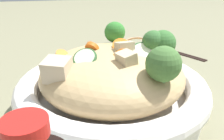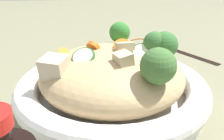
{
  "view_description": "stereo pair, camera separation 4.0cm",
  "coord_description": "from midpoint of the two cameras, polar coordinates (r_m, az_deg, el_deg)",
  "views": [
    {
      "loc": [
        0.37,
        -0.07,
        0.23
      ],
      "look_at": [
        0.0,
        0.0,
        0.07
      ],
      "focal_mm": 39.32,
      "sensor_mm": 36.0,
      "label": 1
    },
    {
      "loc": [
        0.37,
        -0.03,
        0.23
      ],
      "look_at": [
        0.0,
        0.0,
        0.07
      ],
      "focal_mm": 39.32,
      "sensor_mm": 36.0,
      "label": 2
    }
  ],
  "objects": [
    {
      "name": "carrot_coins",
      "position": [
        0.4,
        2.51,
        4.81
      ],
      "size": [
        0.08,
        0.14,
        0.03
      ],
      "color": "orange",
      "rests_on": "serving_bowl"
    },
    {
      "name": "ground_plane",
      "position": [
        0.44,
        2.67,
        -8.8
      ],
      "size": [
        3.0,
        3.0,
        0.0
      ],
      "primitive_type": "plane",
      "color": "#7A7759"
    },
    {
      "name": "serving_bowl",
      "position": [
        0.42,
        2.75,
        -5.2
      ],
      "size": [
        0.32,
        0.32,
        0.06
      ],
      "color": "white",
      "rests_on": "ground_plane"
    },
    {
      "name": "chicken_chunks",
      "position": [
        0.36,
        -3.48,
        1.86
      ],
      "size": [
        0.08,
        0.14,
        0.04
      ],
      "color": "beige",
      "rests_on": "serving_bowl"
    },
    {
      "name": "broccoli_florets",
      "position": [
        0.39,
        11.6,
        4.93
      ],
      "size": [
        0.22,
        0.12,
        0.06
      ],
      "color": "#99B56B",
      "rests_on": "serving_bowl"
    },
    {
      "name": "chopsticks_pair",
      "position": [
        0.73,
        18.03,
        3.87
      ],
      "size": [
        0.2,
        0.13,
        0.01
      ],
      "color": "black",
      "rests_on": "ground_plane"
    },
    {
      "name": "noodle_heap",
      "position": [
        0.41,
        2.85,
        -1.13
      ],
      "size": [
        0.24,
        0.24,
        0.09
      ],
      "color": "tan",
      "rests_on": "serving_bowl"
    },
    {
      "name": "zucchini_slices",
      "position": [
        0.38,
        4.95,
        3.5
      ],
      "size": [
        0.05,
        0.14,
        0.03
      ],
      "color": "beige",
      "rests_on": "serving_bowl"
    }
  ]
}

